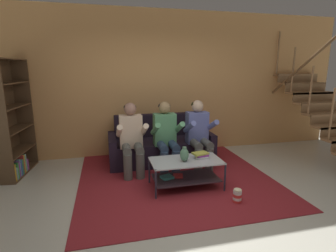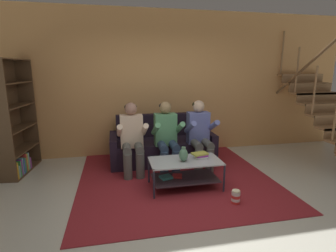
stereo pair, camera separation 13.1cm
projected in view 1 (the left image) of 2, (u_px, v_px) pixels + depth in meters
name	position (u px, v px, depth m)	size (l,w,h in m)	color
ground	(190.00, 209.00, 3.36)	(16.80, 16.80, 0.00)	beige
back_partition	(154.00, 84.00, 5.38)	(8.40, 0.12, 2.90)	tan
staircase_run	(323.00, 107.00, 5.17)	(1.02, 2.68, 2.74)	#986D45
couch	(160.00, 146.00, 5.08)	(1.96, 0.86, 0.87)	black
person_seated_left	(132.00, 136.00, 4.38)	(0.50, 0.58, 1.20)	#575750
person_seated_middle	(166.00, 134.00, 4.52)	(0.50, 0.58, 1.20)	#2C3E58
person_seated_right	(199.00, 132.00, 4.66)	(0.50, 0.58, 1.21)	#53534D
coffee_table	(185.00, 169.00, 3.92)	(1.05, 0.56, 0.43)	#BABCC0
area_rug	(173.00, 174.00, 4.44)	(3.05, 3.21, 0.01)	maroon
vase	(184.00, 154.00, 3.82)	(0.13, 0.13, 0.22)	#4F7B5D
book_stack	(201.00, 155.00, 3.98)	(0.26, 0.20, 0.08)	silver
bookshelf	(10.00, 131.00, 4.30)	(0.41, 1.01, 1.92)	brown
popcorn_tub	(237.00, 195.00, 3.50)	(0.11, 0.11, 0.20)	red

